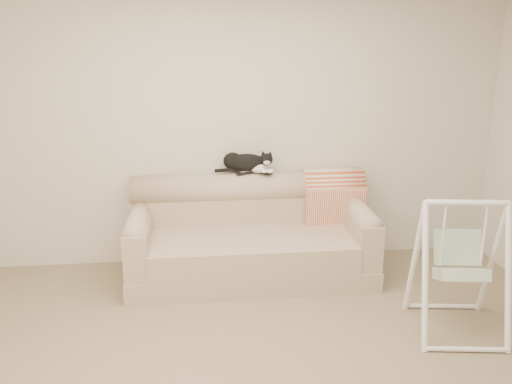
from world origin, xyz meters
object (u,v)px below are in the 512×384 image
Objects in this scene: remote_b at (264,172)px; sofa at (250,238)px; remote_a at (245,172)px; tuxedo_cat at (247,162)px; baby_swing at (460,266)px.

sofa is at bearing -123.28° from remote_b.
remote_b is at bearing 56.72° from sofa.
tuxedo_cat is at bearing 57.16° from remote_a.
remote_b is (0.15, 0.23, 0.56)m from sofa.
remote_b is at bearing -7.50° from tuxedo_cat.
baby_swing is (1.46, -1.41, -0.48)m from tuxedo_cat.
sofa is 0.61m from remote_a.
remote_a is 0.09m from tuxedo_cat.
tuxedo_cat reaches higher than baby_swing.
sofa is 13.95× the size of remote_b.
sofa is at bearing 141.54° from baby_swing.
sofa is at bearing -88.64° from tuxedo_cat.
remote_b is 0.29× the size of tuxedo_cat.
baby_swing is at bearing -43.41° from remote_a.
baby_swing reaches higher than remote_b.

